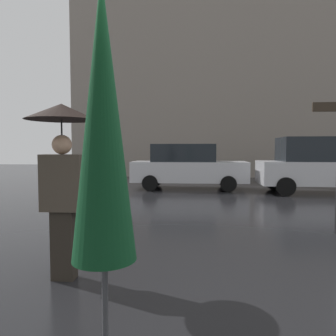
{
  "coord_description": "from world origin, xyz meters",
  "views": [
    {
      "loc": [
        -0.29,
        -2.0,
        1.61
      ],
      "look_at": [
        -1.01,
        5.78,
        1.14
      ],
      "focal_mm": 33.61,
      "sensor_mm": 36.0,
      "label": 1
    }
  ],
  "objects_px": {
    "folded_patio_umbrella_far": "(103,130)",
    "pedestrian_with_umbrella": "(62,154)",
    "parked_car_right": "(316,165)",
    "parked_car_left": "(188,166)"
  },
  "relations": [
    {
      "from": "parked_car_left",
      "to": "parked_car_right",
      "type": "relative_size",
      "value": 1.1
    },
    {
      "from": "folded_patio_umbrella_far",
      "to": "pedestrian_with_umbrella",
      "type": "height_order",
      "value": "folded_patio_umbrella_far"
    },
    {
      "from": "parked_car_left",
      "to": "pedestrian_with_umbrella",
      "type": "bearing_deg",
      "value": -83.29
    },
    {
      "from": "folded_patio_umbrella_far",
      "to": "parked_car_right",
      "type": "xyz_separation_m",
      "value": [
        4.85,
        10.2,
        -0.69
      ]
    },
    {
      "from": "pedestrian_with_umbrella",
      "to": "parked_car_left",
      "type": "distance_m",
      "value": 9.2
    },
    {
      "from": "pedestrian_with_umbrella",
      "to": "parked_car_right",
      "type": "bearing_deg",
      "value": -10.72
    },
    {
      "from": "parked_car_right",
      "to": "folded_patio_umbrella_far",
      "type": "bearing_deg",
      "value": -109.78
    },
    {
      "from": "pedestrian_with_umbrella",
      "to": "parked_car_right",
      "type": "xyz_separation_m",
      "value": [
        5.96,
        8.23,
        -0.52
      ]
    },
    {
      "from": "parked_car_right",
      "to": "parked_car_left",
      "type": "bearing_deg",
      "value": 175.33
    },
    {
      "from": "folded_patio_umbrella_far",
      "to": "parked_car_left",
      "type": "height_order",
      "value": "folded_patio_umbrella_far"
    }
  ]
}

